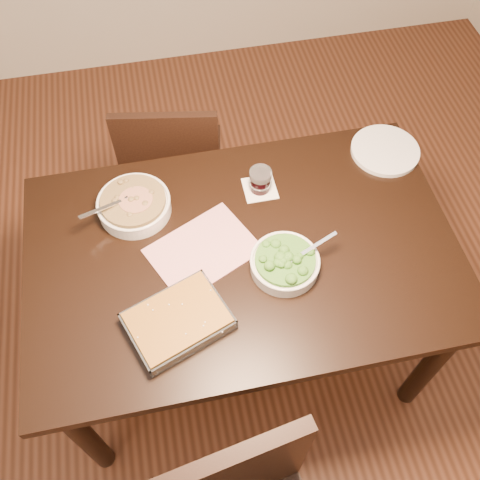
# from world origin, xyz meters

# --- Properties ---
(ground) EXTENTS (4.00, 4.00, 0.00)m
(ground) POSITION_xyz_m (0.00, 0.00, 0.00)
(ground) COLOR #3F1F12
(ground) RESTS_ON ground
(table) EXTENTS (1.40, 0.90, 0.75)m
(table) POSITION_xyz_m (0.00, 0.00, 0.65)
(table) COLOR black
(table) RESTS_ON ground
(magazine_a) EXTENTS (0.40, 0.35, 0.01)m
(magazine_a) POSITION_xyz_m (-0.13, 0.02, 0.75)
(magazine_a) COLOR #C13756
(magazine_a) RESTS_ON table
(coaster) EXTENTS (0.11, 0.11, 0.00)m
(coaster) POSITION_xyz_m (0.11, 0.24, 0.75)
(coaster) COLOR white
(coaster) RESTS_ON table
(stew_bowl) EXTENTS (0.26, 0.25, 0.09)m
(stew_bowl) POSITION_xyz_m (-0.32, 0.23, 0.78)
(stew_bowl) COLOR silver
(stew_bowl) RESTS_ON table
(broccoli_bowl) EXTENTS (0.25, 0.22, 0.09)m
(broccoli_bowl) POSITION_xyz_m (0.12, -0.09, 0.78)
(broccoli_bowl) COLOR silver
(broccoli_bowl) RESTS_ON table
(baking_dish) EXTENTS (0.34, 0.30, 0.05)m
(baking_dish) POSITION_xyz_m (-0.24, -0.22, 0.78)
(baking_dish) COLOR silver
(baking_dish) RESTS_ON table
(wine_tumbler) EXTENTS (0.08, 0.08, 0.09)m
(wine_tumbler) POSITION_xyz_m (0.11, 0.24, 0.80)
(wine_tumbler) COLOR black
(wine_tumbler) RESTS_ON coaster
(dinner_plate) EXTENTS (0.25, 0.25, 0.02)m
(dinner_plate) POSITION_xyz_m (0.60, 0.31, 0.76)
(dinner_plate) COLOR silver
(dinner_plate) RESTS_ON table
(chair_far) EXTENTS (0.46, 0.46, 0.86)m
(chair_far) POSITION_xyz_m (-0.16, 0.66, 0.48)
(chair_far) COLOR black
(chair_far) RESTS_ON ground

